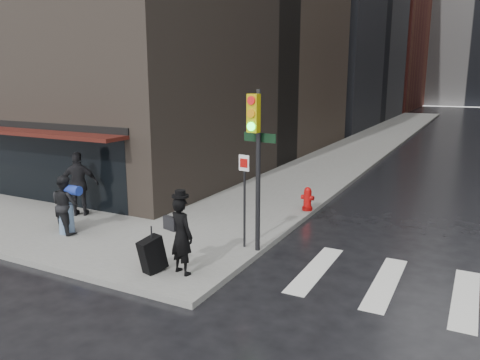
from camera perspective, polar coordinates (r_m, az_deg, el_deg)
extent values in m
plane|color=black|center=(12.01, -8.65, -9.37)|extent=(140.00, 140.00, 0.00)
cube|color=slate|center=(36.84, 16.84, 5.10)|extent=(4.00, 50.00, 0.15)
cube|color=silver|center=(11.35, 9.21, -10.69)|extent=(0.50, 3.00, 0.01)
cube|color=silver|center=(11.02, 17.30, -11.86)|extent=(0.50, 3.00, 0.01)
cube|color=silver|center=(10.91, 25.79, -12.83)|extent=(0.50, 3.00, 0.01)
cube|color=#562B1D|center=(74.14, 12.48, 18.78)|extent=(22.00, 20.00, 26.00)
cube|color=black|center=(17.80, -23.36, 1.59)|extent=(8.00, 0.12, 2.60)
cube|color=#3C120D|center=(17.32, -24.99, 5.37)|extent=(8.40, 1.10, 0.12)
cube|color=black|center=(17.57, -23.94, 6.10)|extent=(8.40, 0.08, 0.22)
imported|color=black|center=(10.41, -7.16, -6.75)|extent=(0.73, 0.57, 1.75)
cylinder|color=black|center=(10.16, -7.30, -1.96)|extent=(0.37, 0.37, 0.05)
cylinder|color=black|center=(10.14, -7.31, -1.63)|extent=(0.23, 0.23, 0.14)
cube|color=black|center=(10.52, -8.48, -5.25)|extent=(0.39, 0.21, 0.30)
cube|color=black|center=(10.72, -10.63, -8.96)|extent=(0.46, 0.73, 0.89)
cylinder|color=black|center=(10.56, -10.73, -6.60)|extent=(0.04, 0.04, 0.41)
imported|color=black|center=(13.87, -20.55, -2.83)|extent=(0.91, 0.78, 1.64)
cube|color=black|center=(14.35, -20.66, -3.70)|extent=(0.54, 0.36, 0.31)
cylinder|color=navy|center=(13.58, -19.70, -1.16)|extent=(0.50, 0.28, 0.26)
imported|color=black|center=(15.48, -19.01, -0.46)|extent=(1.26, 1.05, 2.02)
cylinder|color=black|center=(11.43, 2.22, 0.92)|extent=(0.12, 0.12, 4.01)
cube|color=gold|center=(11.04, 1.66, 8.13)|extent=(0.30, 0.21, 0.90)
cylinder|color=red|center=(10.94, 1.38, 9.67)|extent=(0.21, 0.08, 0.20)
cylinder|color=orange|center=(10.96, 1.37, 8.10)|extent=(0.21, 0.08, 0.20)
cylinder|color=#19E533|center=(10.99, 1.37, 6.54)|extent=(0.21, 0.08, 0.20)
cylinder|color=black|center=(11.83, 0.55, -2.67)|extent=(0.06, 0.06, 2.40)
cube|color=white|center=(11.58, 0.50, 2.09)|extent=(0.30, 0.06, 0.40)
cube|color=black|center=(11.36, 2.43, 5.20)|extent=(0.90, 0.15, 0.22)
cylinder|color=#AA0B0A|center=(15.58, 8.19, -3.45)|extent=(0.34, 0.34, 0.11)
cylinder|color=#AA0B0A|center=(15.51, 8.22, -2.50)|extent=(0.26, 0.26, 0.64)
sphere|color=#AA0B0A|center=(15.43, 8.26, -1.28)|extent=(0.23, 0.23, 0.23)
cylinder|color=#AA0B0A|center=(15.49, 8.24, -2.12)|extent=(0.43, 0.18, 0.15)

